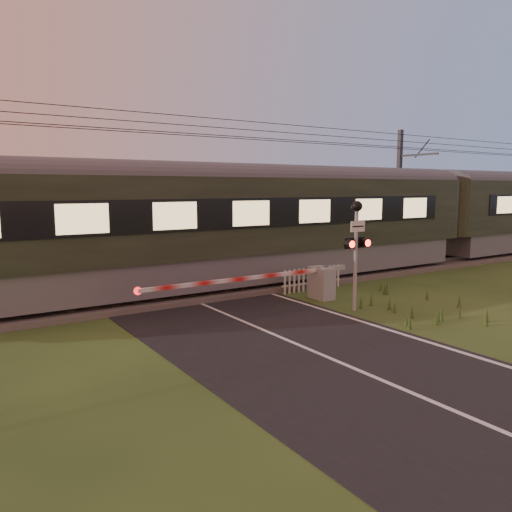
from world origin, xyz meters
TOP-DOWN VIEW (x-y plane):
  - ground at (0.00, 0.00)m, footprint 160.00×160.00m
  - road at (0.02, -0.23)m, footprint 6.00×140.00m
  - track_bed at (0.00, 6.50)m, footprint 140.00×3.40m
  - overhead_wires at (0.00, 6.50)m, footprint 120.00×0.62m
  - train at (13.64, 6.50)m, footprint 45.76×3.16m
  - boom_gate at (3.36, 3.37)m, footprint 7.47×0.83m
  - crossing_signal at (3.53, 1.57)m, footprint 0.85×0.35m
  - picket_fence at (4.39, 4.60)m, footprint 2.70×0.07m
  - catenary_mast at (13.63, 8.72)m, footprint 0.21×2.46m

SIDE VIEW (x-z plane):
  - ground at x=0.00m, z-range 0.00..0.00m
  - road at x=0.02m, z-range 0.00..0.03m
  - track_bed at x=0.00m, z-range -0.13..0.26m
  - picket_fence at x=4.39m, z-range 0.00..0.86m
  - boom_gate at x=3.36m, z-range 0.06..1.16m
  - crossing_signal at x=3.53m, z-range 0.63..3.95m
  - train at x=13.64m, z-range 0.28..4.55m
  - catenary_mast at x=13.63m, z-range 0.14..6.82m
  - overhead_wires at x=0.00m, z-range 5.41..6.04m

